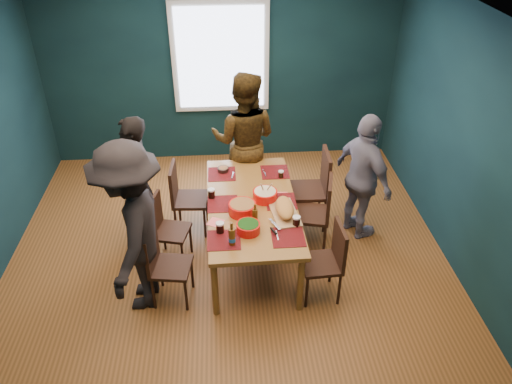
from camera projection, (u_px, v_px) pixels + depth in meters
room at (224, 143)px, 5.18m from camera, size 5.01×5.01×2.71m
dining_table at (252, 208)px, 5.44m from camera, size 0.98×1.93×0.73m
chair_left_far at (183, 194)px, 5.93m from camera, size 0.43×0.43×0.89m
chair_left_mid at (164, 225)px, 5.47m from camera, size 0.45×0.45×0.82m
chair_left_near at (162, 260)px, 4.96m from camera, size 0.44×0.44×0.86m
chair_right_far at (316, 184)px, 6.00m from camera, size 0.46×0.46×1.00m
chair_right_mid at (319, 209)px, 5.65m from camera, size 0.49×0.49×0.91m
chair_right_near at (329, 256)px, 5.00m from camera, size 0.41×0.41×0.86m
person_far_left at (136, 182)px, 5.63m from camera, size 0.40×0.59×1.58m
person_back at (244, 140)px, 6.28m from camera, size 0.99×0.85×1.77m
person_right at (363, 178)px, 5.72m from camera, size 0.72×0.99×1.56m
person_near_left at (132, 229)px, 4.72m from camera, size 0.75×1.22×1.82m
bowl_salad at (242, 208)px, 5.21m from camera, size 0.29×0.29×0.12m
bowl_dumpling at (265, 195)px, 5.42m from camera, size 0.27×0.27×0.25m
bowl_herbs at (248, 227)px, 4.94m from camera, size 0.24×0.24×0.10m
cutting_board at (285, 209)px, 5.19m from camera, size 0.34×0.65×0.14m
small_bowl at (223, 169)px, 5.93m from camera, size 0.13×0.13×0.05m
beer_bottle_a at (232, 237)px, 4.76m from camera, size 0.07×0.07×0.26m
beer_bottle_b at (255, 215)px, 5.06m from camera, size 0.06×0.06×0.22m
cola_glass_a at (220, 227)px, 4.93m from camera, size 0.08×0.08×0.12m
cola_glass_b at (296, 221)px, 5.02m from camera, size 0.08×0.08×0.11m
cola_glass_c at (281, 174)px, 5.81m from camera, size 0.06×0.06×0.09m
cola_glass_d at (211, 193)px, 5.45m from camera, size 0.08×0.08×0.11m
napkin_a at (281, 196)px, 5.51m from camera, size 0.17×0.17×0.00m
napkin_b at (216, 222)px, 5.10m from camera, size 0.20×0.20×0.00m
napkin_c at (296, 242)px, 4.84m from camera, size 0.17×0.17×0.00m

